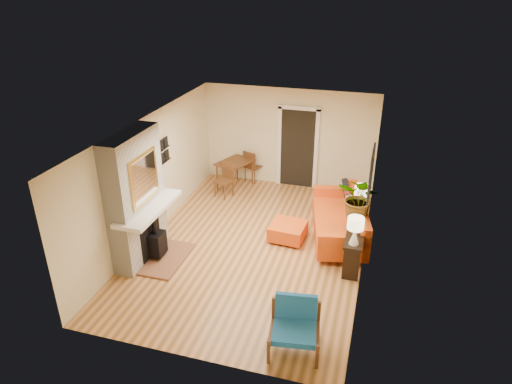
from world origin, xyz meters
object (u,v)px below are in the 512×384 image
Objects in this scene: dining_table at (237,167)px; houseplant at (360,198)px; blue_chair at (295,323)px; lamp_far at (362,194)px; lamp_near at (355,228)px; sofa at (343,220)px; console_table at (356,231)px; ottoman at (288,230)px.

houseplant is (3.29, -2.17, 0.60)m from dining_table.
dining_table reaches higher than blue_chair.
dining_table is at bearing 152.09° from lamp_far.
lamp_near is 1.00m from houseplant.
lamp_far is at bearing 90.00° from lamp_near.
lamp_far reaches higher than sofa.
dining_table is at bearing 143.72° from console_table.
lamp_far reaches higher than blue_chair.
blue_chair is 1.58× the size of lamp_near.
dining_table is (-1.87, 2.18, 0.37)m from ottoman.
dining_table is (-2.65, 5.17, 0.16)m from blue_chair.
ottoman is 0.42× the size of console_table.
lamp_near is at bearing -43.81° from dining_table.
houseplant reaches higher than console_table.
sofa is 4.65× the size of lamp_far.
blue_chair is at bearing -75.44° from ottoman.
sofa is 2.95× the size of blue_chair.
console_table is 0.89m from lamp_near.
lamp_near is at bearing -89.43° from houseplant.
ottoman is 0.91× the size of blue_chair.
houseplant is at bearing -53.20° from sofa.
blue_chair is 2.20m from lamp_near.
houseplant is at bearing -91.36° from lamp_far.
console_table is 0.83m from lamp_far.
console_table is 0.65m from houseplant.
houseplant is (1.42, 0.01, 0.97)m from ottoman.
lamp_far is at bearing 16.92° from ottoman.
ottoman is 0.46× the size of dining_table.
lamp_near reaches higher than sofa.
sofa reaches higher than ottoman.
blue_chair is 0.94× the size of houseplant.
blue_chair is at bearing -95.40° from sofa.
lamp_far is (0.33, -0.01, 0.66)m from sofa.
sofa is 0.94m from houseplant.
ottoman is 1.72m from lamp_far.
lamp_near is at bearing -34.53° from ottoman.
houseplant reaches higher than lamp_far.
ottoman is 1.72m from houseplant.
sofa is 4.65× the size of lamp_near.
ottoman is at bearing 145.47° from lamp_near.
dining_table is at bearing 130.61° from ottoman.
dining_table is (-2.97, 1.74, 0.17)m from sofa.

